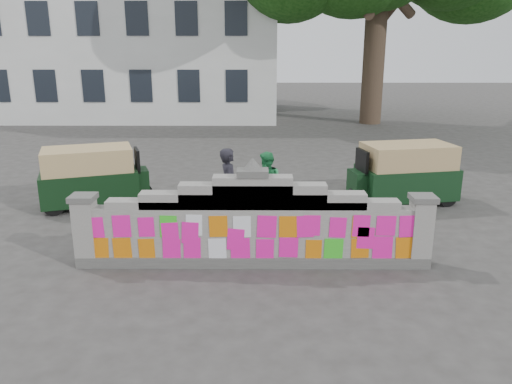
% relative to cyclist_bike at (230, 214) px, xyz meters
% --- Properties ---
extents(ground, '(100.00, 100.00, 0.00)m').
position_rel_cyclist_bike_xyz_m(ground, '(0.51, -1.49, -0.48)').
color(ground, '#383533').
rests_on(ground, ground).
extents(parapet_wall, '(6.48, 0.44, 2.01)m').
position_rel_cyclist_bike_xyz_m(parapet_wall, '(0.51, -1.50, 0.27)').
color(parapet_wall, '#4C4C49').
rests_on(parapet_wall, ground).
extents(building, '(16.00, 10.00, 8.90)m').
position_rel_cyclist_bike_xyz_m(building, '(-6.49, 20.49, 3.53)').
color(building, silver).
rests_on(building, ground).
extents(cyclist_bike, '(1.90, 0.87, 0.96)m').
position_rel_cyclist_bike_xyz_m(cyclist_bike, '(0.00, 0.00, 0.00)').
color(cyclist_bike, black).
rests_on(cyclist_bike, ground).
extents(cyclist_rider, '(0.46, 0.64, 1.63)m').
position_rel_cyclist_bike_xyz_m(cyclist_rider, '(0.00, 0.00, 0.33)').
color(cyclist_rider, black).
rests_on(cyclist_rider, ground).
extents(pedestrian, '(0.89, 0.94, 1.52)m').
position_rel_cyclist_bike_xyz_m(pedestrian, '(0.81, 1.32, 0.28)').
color(pedestrian, '#278F4C').
rests_on(pedestrian, ground).
extents(rickshaw_left, '(2.75, 1.92, 1.48)m').
position_rel_cyclist_bike_xyz_m(rickshaw_left, '(-3.54, 2.07, 0.29)').
color(rickshaw_left, black).
rests_on(rickshaw_left, ground).
extents(rickshaw_right, '(2.83, 1.70, 1.52)m').
position_rel_cyclist_bike_xyz_m(rickshaw_right, '(4.31, 2.38, 0.31)').
color(rickshaw_right, black).
rests_on(rickshaw_right, ground).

